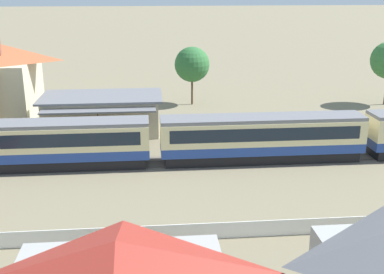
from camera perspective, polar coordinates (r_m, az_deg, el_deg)
The scene contains 6 objects.
ground_plane at distance 42.05m, azimuth 7.93°, elevation -2.77°, with size 600.00×600.00×0.00m, color #7A7056.
passenger_train at distance 41.42m, azimuth 8.65°, elevation 0.09°, with size 54.07×2.94×3.96m.
railway_track at distance 41.25m, azimuth 1.71°, elevation -3.01°, with size 94.25×3.60×0.04m.
station_building at distance 49.94m, azimuth -10.57°, elevation 2.74°, with size 12.15×7.95×3.83m.
picket_fence_front at distance 29.43m, azimuth 4.63°, elevation -10.93°, with size 49.51×0.06×1.05m, color white.
yard_tree_1 at distance 60.10m, azimuth 0.01°, elevation 8.59°, with size 4.35×4.35×7.24m.
Camera 1 is at (-9.39, -38.29, 14.63)m, focal length 45.00 mm.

